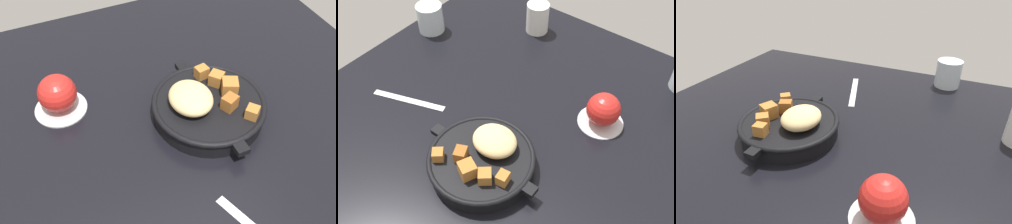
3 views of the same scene
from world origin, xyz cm
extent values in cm
cube|color=black|center=(0.00, 0.00, -1.20)|extent=(96.27, 103.10, 2.40)
cylinder|color=black|center=(1.94, -8.30, 1.92)|extent=(21.72, 21.72, 3.84)
torus|color=black|center=(1.94, -8.30, 3.53)|extent=(22.49, 22.49, 1.20)
cube|color=black|center=(14.01, -8.30, 3.26)|extent=(2.64, 2.40, 1.20)
cube|color=black|center=(-10.14, -8.30, 3.26)|extent=(2.64, 2.40, 1.20)
ellipsoid|color=#DBBC7F|center=(2.54, -4.56, 5.84)|extent=(9.62, 8.28, 4.01)
cube|color=#A86B2D|center=(-4.75, -13.80, 4.97)|extent=(3.25, 3.27, 2.26)
cube|color=#A86B2D|center=(2.56, -13.09, 5.42)|extent=(4.18, 4.15, 3.17)
cube|color=#935623|center=(-1.01, -11.06, 5.24)|extent=(3.31, 3.53, 2.80)
cube|color=#A86B2D|center=(6.09, -12.09, 5.15)|extent=(3.69, 3.69, 2.62)
cube|color=#A86B2D|center=(9.08, -10.27, 5.08)|extent=(2.49, 2.78, 2.49)
cylinder|color=#B7BABF|center=(15.67, 18.18, 0.30)|extent=(10.60, 10.60, 0.60)
sphere|color=red|center=(15.67, 18.18, 4.45)|extent=(7.70, 7.70, 7.70)
camera|label=1|loc=(-46.40, 21.94, 60.33)|focal=43.93mm
camera|label=2|loc=(34.82, -42.80, 69.40)|focal=42.10mm
camera|label=3|loc=(46.02, 25.82, 37.32)|focal=30.54mm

